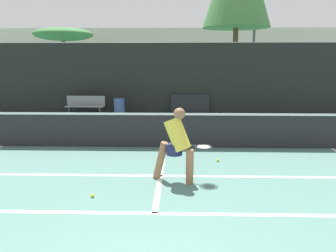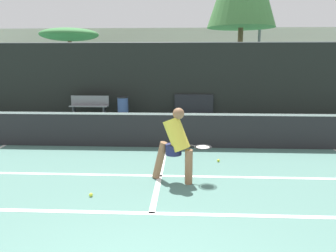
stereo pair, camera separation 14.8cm
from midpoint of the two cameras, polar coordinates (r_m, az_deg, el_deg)
name	(u,v)px [view 1 (the left image)]	position (r m, az deg, el deg)	size (l,w,h in m)	color
court_baseline_near	(155,213)	(5.25, -3.19, -14.96)	(11.00, 0.10, 0.01)	white
court_service_line	(160,176)	(6.80, -1.99, -8.66)	(8.25, 0.10, 0.01)	white
court_center_mark	(161,171)	(7.07, -1.84, -7.86)	(0.10, 3.95, 0.01)	white
net	(165,129)	(8.83, -1.09, -0.51)	(11.09, 0.09, 1.07)	slate
fence_back	(170,79)	(14.25, -0.02, 8.18)	(24.00, 0.06, 3.08)	black
player_practicing	(177,142)	(6.28, 0.87, -2.87)	(1.25, 0.48, 1.47)	#8C6042
tennis_ball_scattered_2	(218,160)	(7.78, 8.13, -5.91)	(0.07, 0.07, 0.07)	#D1E033
tennis_ball_scattered_4	(92,195)	(5.95, -13.74, -11.67)	(0.07, 0.07, 0.07)	#D1E033
courtside_bench	(86,105)	(14.22, -14.46, 3.50)	(1.62, 0.39, 0.86)	slate
trash_bin	(119,107)	(13.84, -8.78, 3.31)	(0.47, 0.47, 0.83)	#384C7F
parked_car	(189,95)	(16.27, 3.39, 5.35)	(1.67, 4.31, 1.48)	black
floodlight_mast	(255,15)	(20.51, 14.73, 18.16)	(1.10, 0.24, 7.55)	slate
tree_mid	(63,35)	(25.32, -17.91, 14.85)	(4.17, 4.17, 4.59)	brown
building_far	(174,58)	(29.29, 0.86, 11.67)	(36.00, 2.40, 4.96)	beige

